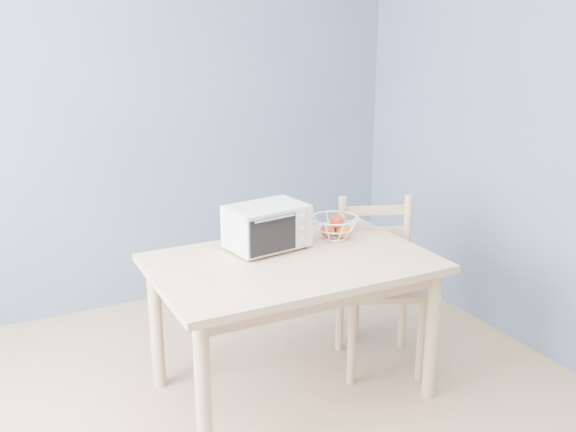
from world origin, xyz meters
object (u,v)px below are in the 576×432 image
dining_table (292,278)px  dining_chair (379,285)px  fruit_basket (334,227)px  toaster_oven (264,227)px

dining_table → dining_chair: size_ratio=1.46×
dining_table → fruit_basket: (0.36, 0.19, 0.17)m
dining_table → dining_chair: bearing=6.9°
dining_table → toaster_oven: 0.31m
dining_chair → fruit_basket: bearing=173.0°
fruit_basket → dining_table: bearing=-151.8°
toaster_oven → fruit_basket: size_ratio=1.43×
toaster_oven → dining_chair: (0.65, -0.13, -0.40)m
fruit_basket → dining_chair: dining_chair is taller
toaster_oven → fruit_basket: bearing=-10.0°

